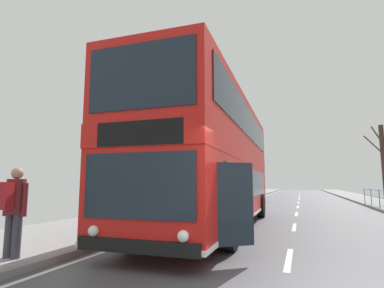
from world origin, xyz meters
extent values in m
cube|color=silver|center=(0.00, 2.60, 0.00)|extent=(0.12, 2.00, 0.00)
cube|color=silver|center=(0.00, 7.40, 0.00)|extent=(0.12, 2.00, 0.00)
cube|color=silver|center=(0.00, 12.20, 0.00)|extent=(0.12, 2.00, 0.00)
cube|color=silver|center=(0.00, 17.00, 0.00)|extent=(0.12, 2.00, 0.00)
cube|color=silver|center=(0.00, 21.80, 0.00)|extent=(0.12, 2.00, 0.00)
cube|color=silver|center=(0.00, 26.60, 0.00)|extent=(0.12, 2.00, 0.00)
cube|color=silver|center=(0.00, 31.40, 0.00)|extent=(0.12, 2.00, 0.00)
cube|color=silver|center=(0.00, 36.20, 0.00)|extent=(0.12, 2.00, 0.00)
cube|color=silver|center=(0.00, 41.00, 0.00)|extent=(0.12, 2.00, 0.00)
cube|color=silver|center=(0.00, 45.80, 0.00)|extent=(0.12, 2.00, 0.00)
cube|color=silver|center=(0.00, 50.60, 0.00)|extent=(0.12, 2.00, 0.00)
cube|color=silver|center=(-3.95, 0.00, 0.00)|extent=(0.12, 133.00, 0.00)
cube|color=slate|center=(-4.30, 0.00, 0.07)|extent=(0.20, 140.00, 0.14)
cube|color=red|center=(-2.57, 6.31, 1.27)|extent=(2.78, 11.34, 1.85)
cube|color=red|center=(-2.57, 6.31, 2.44)|extent=(2.79, 11.39, 0.48)
cube|color=red|center=(-2.57, 6.31, 3.52)|extent=(2.78, 11.34, 1.69)
cube|color=#A91511|center=(-2.57, 6.31, 4.41)|extent=(2.69, 11.00, 0.08)
cube|color=#19232D|center=(-2.43, 0.66, 1.50)|extent=(2.19, 0.09, 1.18)
cube|color=black|center=(-2.43, 0.65, 2.44)|extent=(1.74, 0.07, 0.46)
cube|color=#19232D|center=(-2.43, 0.66, 3.52)|extent=(2.19, 0.09, 1.28)
cube|color=black|center=(-2.43, 0.65, 0.45)|extent=(2.37, 0.14, 0.24)
cube|color=white|center=(-2.57, 6.31, 0.41)|extent=(2.80, 11.39, 0.10)
cube|color=#19232D|center=(-1.32, 6.62, 1.53)|extent=(0.24, 8.79, 0.96)
cube|color=#19232D|center=(-1.32, 6.34, 3.61)|extent=(0.28, 10.15, 1.01)
cube|color=#19232D|center=(-3.84, 6.56, 1.53)|extent=(0.24, 8.79, 0.96)
cube|color=#19232D|center=(-3.83, 6.28, 3.61)|extent=(0.28, 10.15, 1.01)
sphere|color=white|center=(-1.56, 0.66, 0.67)|extent=(0.21, 0.21, 0.20)
sphere|color=white|center=(-3.30, 0.62, 0.67)|extent=(0.21, 0.21, 0.20)
cube|color=#19232D|center=(-0.93, 1.76, 1.14)|extent=(0.67, 0.51, 1.59)
cube|color=black|center=(-1.28, 2.05, 1.14)|extent=(0.12, 0.90, 1.59)
cylinder|color=black|center=(-1.29, 2.90, 0.52)|extent=(0.33, 1.05, 1.04)
cylinder|color=black|center=(-3.68, 2.84, 0.52)|extent=(0.33, 1.05, 1.04)
cylinder|color=black|center=(-1.47, 10.07, 0.52)|extent=(0.33, 1.05, 1.04)
cylinder|color=black|center=(-3.86, 10.01, 0.52)|extent=(0.33, 1.05, 1.04)
cylinder|color=#598CC6|center=(4.45, 15.98, 0.66)|extent=(0.05, 0.05, 1.04)
cylinder|color=#598CC6|center=(4.45, 18.18, 0.66)|extent=(0.05, 0.05, 1.04)
cylinder|color=#598CC6|center=(4.45, 20.37, 0.66)|extent=(0.05, 0.05, 1.04)
cylinder|color=#383842|center=(-4.96, 0.28, 0.57)|extent=(0.17, 0.17, 0.86)
cylinder|color=#383842|center=(-4.77, 0.29, 0.57)|extent=(0.17, 0.17, 0.86)
cylinder|color=maroon|center=(-4.87, 0.28, 1.29)|extent=(0.36, 0.36, 0.66)
cylinder|color=maroon|center=(-5.09, 0.27, 1.23)|extent=(0.11, 0.11, 0.63)
cylinder|color=maroon|center=(-4.65, 0.30, 1.23)|extent=(0.11, 0.11, 0.63)
sphere|color=tan|center=(-4.87, 0.28, 1.73)|extent=(0.23, 0.23, 0.22)
cube|color=maroon|center=(-4.85, 0.02, 1.31)|extent=(0.29, 0.20, 0.50)
cylinder|color=#423328|center=(5.85, 20.63, 2.91)|extent=(0.32, 0.32, 5.55)
cylinder|color=#423328|center=(5.63, 21.05, 5.08)|extent=(0.55, 0.95, 1.35)
cylinder|color=#423328|center=(5.83, 20.30, 3.81)|extent=(0.09, 0.72, 1.05)
cylinder|color=#423328|center=(5.29, 20.66, 4.30)|extent=(1.18, 0.15, 1.40)
camera|label=1|loc=(0.32, -4.09, 1.54)|focal=28.24mm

